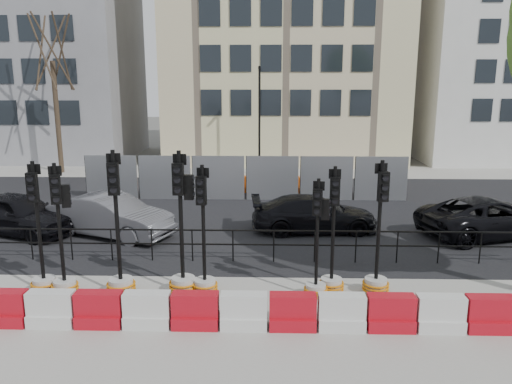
{
  "coord_description": "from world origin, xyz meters",
  "views": [
    {
      "loc": [
        1.05,
        -12.72,
        5.27
      ],
      "look_at": [
        0.63,
        3.0,
        1.73
      ],
      "focal_mm": 35.0,
      "sensor_mm": 36.0,
      "label": 1
    }
  ],
  "objects_px": {
    "car_c": "(314,214)",
    "traffic_signal_d": "(183,261)",
    "traffic_signal_a": "(42,267)",
    "traffic_signal_h": "(377,268)",
    "car_a": "(19,214)"
  },
  "relations": [
    {
      "from": "traffic_signal_a",
      "to": "car_a",
      "type": "distance_m",
      "value": 5.77
    },
    {
      "from": "traffic_signal_a",
      "to": "car_a",
      "type": "xyz_separation_m",
      "value": [
        -3.04,
        4.91,
        0.04
      ]
    },
    {
      "from": "traffic_signal_h",
      "to": "car_a",
      "type": "distance_m",
      "value": 12.33
    },
    {
      "from": "traffic_signal_a",
      "to": "traffic_signal_h",
      "type": "relative_size",
      "value": 0.99
    },
    {
      "from": "traffic_signal_d",
      "to": "car_a",
      "type": "xyz_separation_m",
      "value": [
        -6.56,
        4.84,
        -0.13
      ]
    },
    {
      "from": "car_a",
      "to": "traffic_signal_d",
      "type": "bearing_deg",
      "value": -105.61
    },
    {
      "from": "traffic_signal_h",
      "to": "car_a",
      "type": "height_order",
      "value": "traffic_signal_h"
    },
    {
      "from": "car_a",
      "to": "traffic_signal_a",
      "type": "bearing_deg",
      "value": -127.36
    },
    {
      "from": "car_a",
      "to": "traffic_signal_h",
      "type": "bearing_deg",
      "value": -91.64
    },
    {
      "from": "car_c",
      "to": "traffic_signal_d",
      "type": "bearing_deg",
      "value": 141.24
    },
    {
      "from": "traffic_signal_d",
      "to": "traffic_signal_h",
      "type": "height_order",
      "value": "traffic_signal_d"
    },
    {
      "from": "traffic_signal_a",
      "to": "traffic_signal_h",
      "type": "xyz_separation_m",
      "value": [
        8.35,
        0.2,
        0.01
      ]
    },
    {
      "from": "traffic_signal_a",
      "to": "traffic_signal_h",
      "type": "distance_m",
      "value": 8.35
    },
    {
      "from": "traffic_signal_d",
      "to": "car_c",
      "type": "relative_size",
      "value": 0.8
    },
    {
      "from": "traffic_signal_a",
      "to": "traffic_signal_h",
      "type": "bearing_deg",
      "value": -1.91
    }
  ]
}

